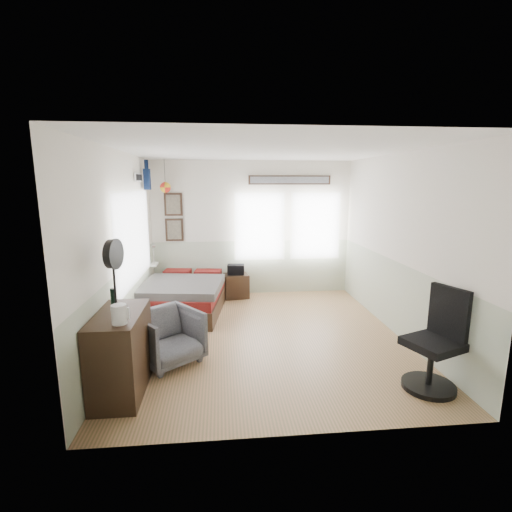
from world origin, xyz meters
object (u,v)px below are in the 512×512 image
object	(u,v)px
bed	(184,296)
nightstand	(236,286)
dresser	(121,353)
armchair	(168,337)
task_chair	(436,348)

from	to	relation	value
bed	nightstand	bearing A→B (deg)	46.76
dresser	nightstand	xyz separation A→B (m)	(1.39, 3.30, -0.21)
bed	nightstand	distance (m)	1.22
dresser	nightstand	bearing A→B (deg)	67.20
armchair	task_chair	distance (m)	3.17
bed	task_chair	distance (m)	4.11
armchair	task_chair	xyz separation A→B (m)	(3.04, -0.89, 0.13)
nightstand	task_chair	size ratio (longest dim) A/B	0.41
armchair	nightstand	bearing A→B (deg)	31.33
bed	nightstand	size ratio (longest dim) A/B	4.19
nightstand	task_chair	xyz separation A→B (m)	(2.06, -3.56, 0.23)
bed	nightstand	xyz separation A→B (m)	(0.95, 0.76, -0.05)
task_chair	bed	bearing A→B (deg)	115.92
dresser	armchair	size ratio (longest dim) A/B	1.34
dresser	nightstand	size ratio (longest dim) A/B	2.10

